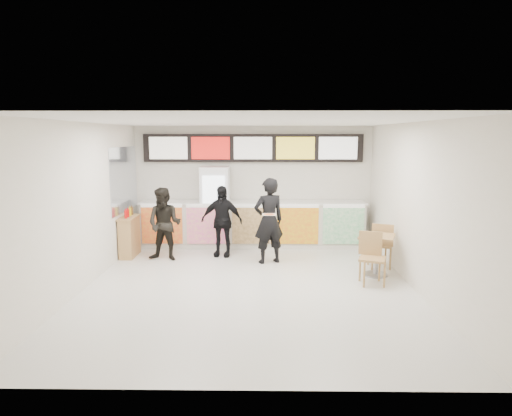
{
  "coord_description": "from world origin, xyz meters",
  "views": [
    {
      "loc": [
        0.24,
        -8.11,
        2.75
      ],
      "look_at": [
        0.11,
        1.2,
        1.28
      ],
      "focal_mm": 32.0,
      "sensor_mm": 36.0,
      "label": 1
    }
  ],
  "objects_px": {
    "drinks_fridge": "(215,207)",
    "customer_main": "(269,221)",
    "customer_mid": "(222,221)",
    "customer_left": "(165,224)",
    "condiment_ledge": "(130,236)",
    "service_counter": "(253,224)",
    "cafe_table": "(376,248)"
  },
  "relations": [
    {
      "from": "customer_mid",
      "to": "service_counter",
      "type": "bearing_deg",
      "value": 62.49
    },
    {
      "from": "condiment_ledge",
      "to": "customer_mid",
      "type": "bearing_deg",
      "value": 1.41
    },
    {
      "from": "customer_mid",
      "to": "cafe_table",
      "type": "relative_size",
      "value": 0.96
    },
    {
      "from": "drinks_fridge",
      "to": "condiment_ledge",
      "type": "bearing_deg",
      "value": -152.03
    },
    {
      "from": "customer_mid",
      "to": "condiment_ledge",
      "type": "bearing_deg",
      "value": -169.37
    },
    {
      "from": "customer_left",
      "to": "condiment_ledge",
      "type": "height_order",
      "value": "customer_left"
    },
    {
      "from": "customer_main",
      "to": "condiment_ledge",
      "type": "xyz_separation_m",
      "value": [
        -3.2,
        0.51,
        -0.46
      ]
    },
    {
      "from": "drinks_fridge",
      "to": "customer_main",
      "type": "xyz_separation_m",
      "value": [
        1.31,
        -1.51,
        -0.07
      ]
    },
    {
      "from": "customer_left",
      "to": "condiment_ledge",
      "type": "relative_size",
      "value": 1.48
    },
    {
      "from": "customer_main",
      "to": "customer_mid",
      "type": "relative_size",
      "value": 1.14
    },
    {
      "from": "service_counter",
      "to": "customer_left",
      "type": "distance_m",
      "value": 2.34
    },
    {
      "from": "drinks_fridge",
      "to": "condiment_ledge",
      "type": "xyz_separation_m",
      "value": [
        -1.89,
        -1.0,
        -0.53
      ]
    },
    {
      "from": "drinks_fridge",
      "to": "customer_main",
      "type": "bearing_deg",
      "value": -48.92
    },
    {
      "from": "drinks_fridge",
      "to": "customer_mid",
      "type": "relative_size",
      "value": 1.22
    },
    {
      "from": "customer_main",
      "to": "cafe_table",
      "type": "relative_size",
      "value": 1.09
    },
    {
      "from": "customer_left",
      "to": "customer_mid",
      "type": "bearing_deg",
      "value": 27.63
    },
    {
      "from": "customer_main",
      "to": "condiment_ledge",
      "type": "height_order",
      "value": "customer_main"
    },
    {
      "from": "condiment_ledge",
      "to": "service_counter",
      "type": "bearing_deg",
      "value": 19.25
    },
    {
      "from": "customer_main",
      "to": "customer_mid",
      "type": "distance_m",
      "value": 1.22
    },
    {
      "from": "service_counter",
      "to": "drinks_fridge",
      "type": "height_order",
      "value": "drinks_fridge"
    },
    {
      "from": "service_counter",
      "to": "drinks_fridge",
      "type": "relative_size",
      "value": 2.78
    },
    {
      "from": "drinks_fridge",
      "to": "customer_left",
      "type": "bearing_deg",
      "value": -126.9
    },
    {
      "from": "customer_mid",
      "to": "condiment_ledge",
      "type": "xyz_separation_m",
      "value": [
        -2.12,
        -0.05,
        -0.35
      ]
    },
    {
      "from": "customer_left",
      "to": "drinks_fridge",
      "type": "bearing_deg",
      "value": 63.78
    },
    {
      "from": "service_counter",
      "to": "condiment_ledge",
      "type": "bearing_deg",
      "value": -160.75
    },
    {
      "from": "service_counter",
      "to": "condiment_ledge",
      "type": "xyz_separation_m",
      "value": [
        -2.82,
        -0.98,
        -0.1
      ]
    },
    {
      "from": "drinks_fridge",
      "to": "customer_mid",
      "type": "xyz_separation_m",
      "value": [
        0.24,
        -0.95,
        -0.18
      ]
    },
    {
      "from": "service_counter",
      "to": "customer_mid",
      "type": "distance_m",
      "value": 1.19
    },
    {
      "from": "customer_main",
      "to": "condiment_ledge",
      "type": "distance_m",
      "value": 3.27
    },
    {
      "from": "service_counter",
      "to": "customer_main",
      "type": "relative_size",
      "value": 2.98
    },
    {
      "from": "service_counter",
      "to": "customer_left",
      "type": "height_order",
      "value": "customer_left"
    },
    {
      "from": "drinks_fridge",
      "to": "customer_main",
      "type": "relative_size",
      "value": 1.07
    }
  ]
}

